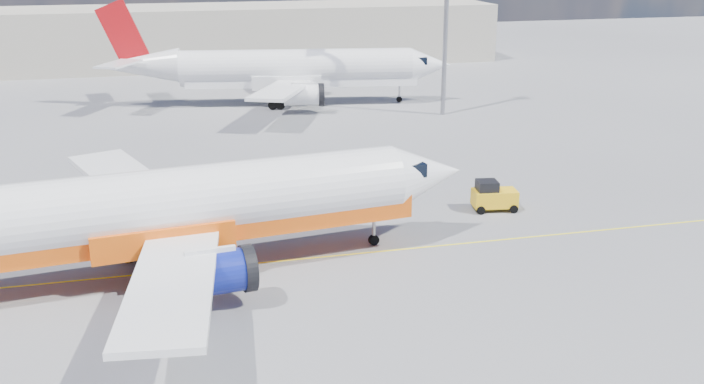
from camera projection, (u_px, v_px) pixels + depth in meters
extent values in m
plane|color=slate|center=(318.00, 280.00, 40.59)|extent=(240.00, 240.00, 0.00)
cube|color=#FFF11A|center=(307.00, 258.00, 43.36)|extent=(70.00, 0.15, 0.01)
cube|color=#BBB3A1|center=(244.00, 35.00, 109.71)|extent=(70.00, 14.00, 8.00)
cylinder|color=white|center=(179.00, 203.00, 40.27)|extent=(24.30, 6.77, 3.71)
cone|color=white|center=(427.00, 174.00, 45.21)|extent=(4.81, 4.24, 3.71)
cube|color=black|center=(403.00, 167.00, 44.49)|extent=(2.16, 2.73, 0.76)
cube|color=#ED590F|center=(191.00, 224.00, 40.85)|extent=(24.22, 6.12, 1.31)
cube|color=white|center=(131.00, 183.00, 46.78)|extent=(8.03, 13.48, 0.88)
cube|color=white|center=(172.00, 283.00, 33.24)|extent=(4.98, 13.42, 0.88)
cylinder|color=navy|center=(176.00, 209.00, 45.44)|extent=(4.17, 2.56, 2.07)
cylinder|color=navy|center=(211.00, 273.00, 36.73)|extent=(4.17, 2.56, 2.07)
cylinder|color=black|center=(206.00, 206.00, 46.04)|extent=(0.84, 2.34, 2.29)
cylinder|color=black|center=(248.00, 268.00, 37.34)|extent=(0.84, 2.34, 2.29)
cylinder|color=gray|center=(374.00, 223.00, 44.86)|extent=(0.22, 0.22, 2.29)
cylinder|color=black|center=(374.00, 240.00, 45.19)|extent=(0.64, 0.34, 0.61)
cylinder|color=black|center=(135.00, 253.00, 42.90)|extent=(1.03, 0.54, 0.98)
cylinder|color=black|center=(148.00, 291.00, 38.25)|extent=(1.03, 0.54, 0.98)
cylinder|color=white|center=(296.00, 67.00, 82.50)|extent=(24.51, 7.38, 3.74)
cone|color=white|center=(430.00, 65.00, 83.76)|extent=(4.92, 4.37, 3.74)
cone|color=white|center=(142.00, 66.00, 80.98)|extent=(8.16, 4.69, 3.56)
cube|color=black|center=(416.00, 60.00, 83.44)|extent=(2.23, 2.79, 0.77)
cube|color=white|center=(302.00, 79.00, 82.94)|extent=(24.41, 6.73, 1.32)
cube|color=white|center=(281.00, 65.00, 89.96)|extent=(4.72, 13.48, 0.88)
cube|color=white|center=(282.00, 90.00, 75.36)|extent=(8.36, 13.55, 0.88)
cylinder|color=white|center=(301.00, 78.00, 87.87)|extent=(4.24, 2.67, 2.09)
cylinder|color=white|center=(304.00, 95.00, 78.48)|extent=(4.24, 2.67, 2.09)
cylinder|color=black|center=(316.00, 78.00, 88.02)|extent=(0.90, 2.37, 2.31)
cylinder|color=black|center=(321.00, 95.00, 78.64)|extent=(0.90, 2.37, 2.31)
cube|color=#AF0D12|center=(123.00, 33.00, 79.79)|extent=(5.16, 1.11, 6.87)
cube|color=white|center=(131.00, 54.00, 83.95)|extent=(3.28, 5.82, 0.20)
cube|color=white|center=(118.00, 64.00, 77.27)|extent=(4.64, 6.01, 0.20)
cylinder|color=gray|center=(399.00, 90.00, 84.27)|extent=(0.23, 0.23, 2.31)
cylinder|color=black|center=(399.00, 99.00, 84.60)|extent=(0.65, 0.35, 0.62)
cylinder|color=black|center=(276.00, 95.00, 85.88)|extent=(1.04, 0.56, 0.99)
cylinder|color=black|center=(277.00, 105.00, 80.87)|extent=(1.04, 0.56, 0.99)
cylinder|color=black|center=(475.00, 203.00, 51.65)|extent=(0.57, 0.29, 0.54)
cylinder|color=black|center=(481.00, 210.00, 50.22)|extent=(0.57, 0.29, 0.54)
cylinder|color=black|center=(507.00, 202.00, 51.87)|extent=(0.57, 0.29, 0.54)
cylinder|color=black|center=(514.00, 209.00, 50.44)|extent=(0.57, 0.29, 0.54)
cube|color=yellow|center=(495.00, 198.00, 50.88)|extent=(3.00, 1.89, 1.08)
cube|color=black|center=(487.00, 186.00, 50.55)|extent=(1.47, 1.47, 0.65)
cylinder|color=gray|center=(446.00, 10.00, 75.59)|extent=(0.45, 0.45, 20.60)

